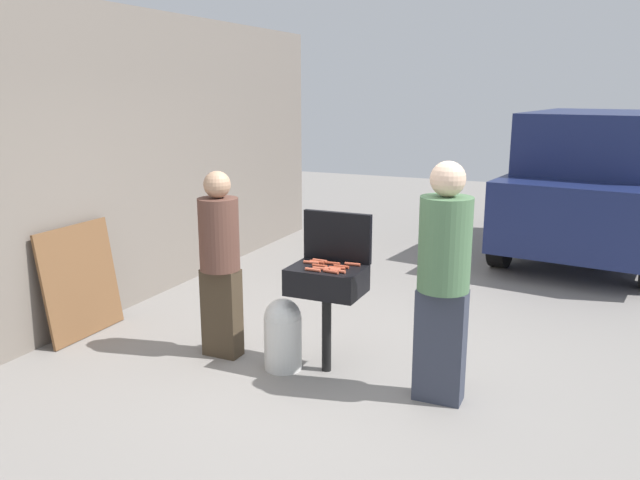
{
  "coord_description": "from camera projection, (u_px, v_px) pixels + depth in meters",
  "views": [
    {
      "loc": [
        1.85,
        -4.5,
        2.33
      ],
      "look_at": [
        -0.43,
        0.57,
        1.0
      ],
      "focal_mm": 35.66,
      "sensor_mm": 36.0,
      "label": 1
    }
  ],
  "objects": [
    {
      "name": "hot_dog_8",
      "position": [
        352.0,
        264.0,
        5.22
      ],
      "size": [
        0.13,
        0.04,
        0.03
      ],
      "primitive_type": "cylinder",
      "rotation": [
        0.0,
        1.57,
        0.1
      ],
      "color": "#B74C33",
      "rests_on": "bbq_grill"
    },
    {
      "name": "grill_lid_open",
      "position": [
        337.0,
        237.0,
        5.33
      ],
      "size": [
        0.6,
        0.05,
        0.42
      ],
      "primitive_type": "cube",
      "color": "black",
      "rests_on": "bbq_grill"
    },
    {
      "name": "hot_dog_4",
      "position": [
        333.0,
        269.0,
        5.09
      ],
      "size": [
        0.13,
        0.03,
        0.03
      ],
      "primitive_type": "cylinder",
      "rotation": [
        0.0,
        1.57,
        0.06
      ],
      "color": "#C6593D",
      "rests_on": "bbq_grill"
    },
    {
      "name": "hot_dog_5",
      "position": [
        321.0,
        269.0,
        5.1
      ],
      "size": [
        0.13,
        0.03,
        0.03
      ],
      "primitive_type": "cylinder",
      "rotation": [
        0.0,
        1.57,
        0.07
      ],
      "color": "#C6593D",
      "rests_on": "bbq_grill"
    },
    {
      "name": "hot_dog_0",
      "position": [
        341.0,
        266.0,
        5.15
      ],
      "size": [
        0.13,
        0.03,
        0.03
      ],
      "primitive_type": "cylinder",
      "rotation": [
        0.0,
        1.57,
        0.0
      ],
      "color": "#AD4228",
      "rests_on": "bbq_grill"
    },
    {
      "name": "hot_dog_10",
      "position": [
        313.0,
        270.0,
        5.06
      ],
      "size": [
        0.13,
        0.03,
        0.03
      ],
      "primitive_type": "cylinder",
      "rotation": [
        0.0,
        1.57,
        -0.01
      ],
      "color": "#C6593D",
      "rests_on": "bbq_grill"
    },
    {
      "name": "person_left",
      "position": [
        220.0,
        258.0,
        5.5
      ],
      "size": [
        0.35,
        0.35,
        1.65
      ],
      "rotation": [
        0.0,
        0.0,
        0.1
      ],
      "color": "#3F3323",
      "rests_on": "ground"
    },
    {
      "name": "hot_dog_6",
      "position": [
        337.0,
        268.0,
        5.11
      ],
      "size": [
        0.13,
        0.04,
        0.03
      ],
      "primitive_type": "cylinder",
      "rotation": [
        0.0,
        1.57,
        0.11
      ],
      "color": "#AD4228",
      "rests_on": "bbq_grill"
    },
    {
      "name": "person_right",
      "position": [
        443.0,
        275.0,
        4.66
      ],
      "size": [
        0.38,
        0.38,
        1.83
      ],
      "rotation": [
        0.0,
        0.0,
        3.01
      ],
      "color": "#333847",
      "rests_on": "ground"
    },
    {
      "name": "hot_dog_1",
      "position": [
        317.0,
        262.0,
        5.29
      ],
      "size": [
        0.13,
        0.03,
        0.03
      ],
      "primitive_type": "cylinder",
      "rotation": [
        0.0,
        1.57,
        -0.04
      ],
      "color": "#AD4228",
      "rests_on": "bbq_grill"
    },
    {
      "name": "bbq_grill",
      "position": [
        327.0,
        284.0,
        5.21
      ],
      "size": [
        0.6,
        0.44,
        0.91
      ],
      "color": "black",
      "rests_on": "ground"
    },
    {
      "name": "hot_dog_12",
      "position": [
        337.0,
        271.0,
        5.03
      ],
      "size": [
        0.13,
        0.04,
        0.03
      ],
      "primitive_type": "cylinder",
      "rotation": [
        0.0,
        1.57,
        -0.09
      ],
      "color": "#C6593D",
      "rests_on": "bbq_grill"
    },
    {
      "name": "parked_minivan",
      "position": [
        598.0,
        182.0,
        9.05
      ],
      "size": [
        2.51,
        4.62,
        2.02
      ],
      "rotation": [
        0.0,
        0.0,
        3.01
      ],
      "color": "navy",
      "rests_on": "ground"
    },
    {
      "name": "hot_dog_9",
      "position": [
        320.0,
        261.0,
        5.33
      ],
      "size": [
        0.13,
        0.03,
        0.03
      ],
      "primitive_type": "cylinder",
      "rotation": [
        0.0,
        1.57,
        -0.06
      ],
      "color": "#C6593D",
      "rests_on": "bbq_grill"
    },
    {
      "name": "hot_dog_3",
      "position": [
        332.0,
        263.0,
        5.25
      ],
      "size": [
        0.13,
        0.03,
        0.03
      ],
      "primitive_type": "cylinder",
      "rotation": [
        0.0,
        1.57,
        0.05
      ],
      "color": "#AD4228",
      "rests_on": "bbq_grill"
    },
    {
      "name": "house_wall_side",
      "position": [
        132.0,
        159.0,
        6.93
      ],
      "size": [
        0.24,
        8.0,
        3.16
      ],
      "primitive_type": "cube",
      "color": "slate",
      "rests_on": "ground"
    },
    {
      "name": "leaning_board",
      "position": [
        81.0,
        281.0,
        6.06
      ],
      "size": [
        0.18,
        0.9,
        1.07
      ],
      "primitive_type": "cube",
      "rotation": [
        0.0,
        -0.14,
        0.0
      ],
      "color": "brown",
      "rests_on": "ground"
    },
    {
      "name": "hot_dog_7",
      "position": [
        311.0,
        262.0,
        5.28
      ],
      "size": [
        0.13,
        0.04,
        0.03
      ],
      "primitive_type": "cylinder",
      "rotation": [
        0.0,
        1.57,
        0.09
      ],
      "color": "#C6593D",
      "rests_on": "bbq_grill"
    },
    {
      "name": "hot_dog_11",
      "position": [
        320.0,
        266.0,
        5.17
      ],
      "size": [
        0.13,
        0.03,
        0.03
      ],
      "primitive_type": "cylinder",
      "rotation": [
        0.0,
        1.57,
        0.0
      ],
      "color": "#AD4228",
      "rests_on": "bbq_grill"
    },
    {
      "name": "propane_tank",
      "position": [
        283.0,
        333.0,
        5.36
      ],
      "size": [
        0.32,
        0.32,
        0.62
      ],
      "color": "silver",
      "rests_on": "ground"
    },
    {
      "name": "ground_plane",
      "position": [
        339.0,
        376.0,
        5.27
      ],
      "size": [
        24.0,
        24.0,
        0.0
      ],
      "primitive_type": "plane",
      "color": "gray"
    },
    {
      "name": "hot_dog_2",
      "position": [
        331.0,
        271.0,
        5.01
      ],
      "size": [
        0.13,
        0.04,
        0.03
      ],
      "primitive_type": "cylinder",
      "rotation": [
        0.0,
        1.57,
        -0.11
      ],
      "color": "#B74C33",
      "rests_on": "bbq_grill"
    }
  ]
}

